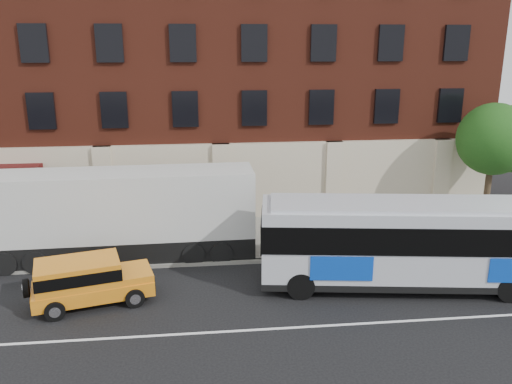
{
  "coord_description": "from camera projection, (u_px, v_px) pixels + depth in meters",
  "views": [
    {
      "loc": [
        -1.13,
        -14.95,
        9.24
      ],
      "look_at": [
        1.13,
        5.5,
        3.33
      ],
      "focal_mm": 36.95,
      "sensor_mm": 36.0,
      "label": 1
    }
  ],
  "objects": [
    {
      "name": "ground",
      "position": [
        240.0,
        339.0,
        16.96
      ],
      "size": [
        120.0,
        120.0,
        0.0
      ],
      "primitive_type": "plane",
      "color": "black",
      "rests_on": "ground"
    },
    {
      "name": "sidewalk",
      "position": [
        225.0,
        237.0,
        25.53
      ],
      "size": [
        60.0,
        6.0,
        0.15
      ],
      "primitive_type": "cube",
      "color": "gray",
      "rests_on": "ground"
    },
    {
      "name": "kerb",
      "position": [
        229.0,
        262.0,
        22.67
      ],
      "size": [
        60.0,
        0.25,
        0.15
      ],
      "primitive_type": "cube",
      "color": "gray",
      "rests_on": "ground"
    },
    {
      "name": "lane_line",
      "position": [
        239.0,
        331.0,
        17.43
      ],
      "size": [
        60.0,
        0.12,
        0.01
      ],
      "primitive_type": "cube",
      "color": "silver",
      "rests_on": "ground"
    },
    {
      "name": "building",
      "position": [
        216.0,
        70.0,
        31.03
      ],
      "size": [
        30.0,
        12.1,
        15.0
      ],
      "color": "maroon",
      "rests_on": "sidewalk"
    },
    {
      "name": "sign_pole",
      "position": [
        21.0,
        239.0,
        21.53
      ],
      "size": [
        0.3,
        0.2,
        2.5
      ],
      "color": "gray",
      "rests_on": "ground"
    },
    {
      "name": "street_tree",
      "position": [
        494.0,
        142.0,
        26.23
      ],
      "size": [
        3.6,
        3.6,
        6.2
      ],
      "color": "#322519",
      "rests_on": "sidewalk"
    },
    {
      "name": "city_bus",
      "position": [
        425.0,
        241.0,
        20.11
      ],
      "size": [
        12.78,
        4.4,
        3.43
      ],
      "color": "silver",
      "rests_on": "ground"
    },
    {
      "name": "yellow_suv",
      "position": [
        87.0,
        279.0,
        19.0
      ],
      "size": [
        4.58,
        2.73,
        1.7
      ],
      "color": "orange",
      "rests_on": "ground"
    },
    {
      "name": "shipping_container",
      "position": [
        117.0,
        217.0,
        22.73
      ],
      "size": [
        11.84,
        2.71,
        3.93
      ],
      "color": "black",
      "rests_on": "ground"
    }
  ]
}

